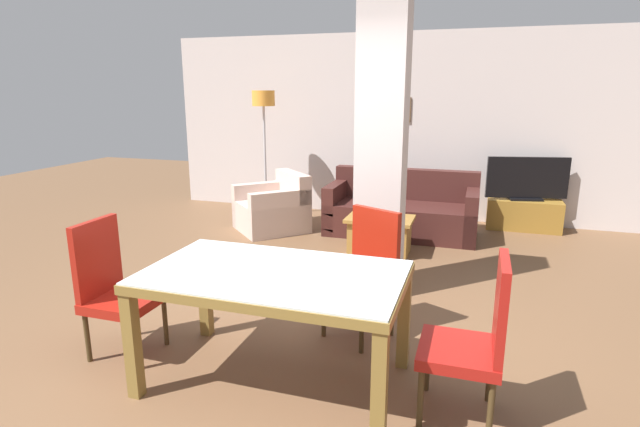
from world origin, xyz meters
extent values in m
plane|color=brown|center=(0.00, 0.00, 0.00)|extent=(18.00, 18.00, 0.00)
cube|color=beige|center=(0.00, 4.76, 1.35)|extent=(7.20, 0.06, 2.70)
cube|color=brown|center=(-0.03, 4.72, 1.60)|extent=(0.44, 0.02, 0.36)
cube|color=#8C598C|center=(-0.03, 4.71, 1.60)|extent=(0.40, 0.01, 0.32)
cube|color=beige|center=(0.34, 1.74, 1.35)|extent=(0.43, 0.36, 2.70)
cube|color=olive|center=(0.00, -0.45, 0.73)|extent=(1.65, 0.06, 0.06)
cube|color=olive|center=(0.00, 0.45, 0.73)|extent=(1.65, 0.06, 0.06)
cube|color=olive|center=(-0.80, 0.00, 0.73)|extent=(0.06, 0.85, 0.06)
cube|color=olive|center=(0.80, 0.00, 0.73)|extent=(0.06, 0.85, 0.06)
cube|color=silver|center=(0.00, 0.00, 0.77)|extent=(1.63, 0.95, 0.01)
cube|color=olive|center=(-0.78, -0.43, 0.35)|extent=(0.08, 0.08, 0.70)
cube|color=olive|center=(0.78, -0.43, 0.35)|extent=(0.08, 0.08, 0.70)
cube|color=olive|center=(-0.78, 0.43, 0.35)|extent=(0.08, 0.08, 0.70)
cube|color=olive|center=(0.78, 0.43, 0.35)|extent=(0.08, 0.08, 0.70)
cube|color=maroon|center=(0.37, 0.77, 0.41)|extent=(0.61, 0.61, 0.07)
cube|color=maroon|center=(0.46, 0.96, 0.72)|extent=(0.42, 0.23, 0.55)
cylinder|color=#42311A|center=(0.46, 0.52, 0.19)|extent=(0.04, 0.04, 0.37)
cylinder|color=#42311A|center=(0.12, 0.68, 0.19)|extent=(0.04, 0.04, 0.37)
cylinder|color=#42311A|center=(0.62, 0.86, 0.19)|extent=(0.04, 0.04, 0.37)
cylinder|color=#42311A|center=(0.28, 1.03, 0.19)|extent=(0.04, 0.04, 0.37)
cube|color=maroon|center=(-1.17, 0.00, 0.41)|extent=(0.46, 0.46, 0.07)
cube|color=maroon|center=(-1.38, 0.00, 0.72)|extent=(0.05, 0.44, 0.55)
cylinder|color=#42311A|center=(-0.98, 0.19, 0.19)|extent=(0.04, 0.04, 0.37)
cylinder|color=#42311A|center=(-0.98, -0.19, 0.19)|extent=(0.04, 0.04, 0.37)
cylinder|color=#42311A|center=(-1.36, 0.19, 0.19)|extent=(0.04, 0.04, 0.37)
cylinder|color=#42311A|center=(-1.36, -0.19, 0.19)|extent=(0.04, 0.04, 0.37)
cube|color=maroon|center=(1.16, 0.00, 0.41)|extent=(0.46, 0.46, 0.07)
cube|color=maroon|center=(1.36, 0.00, 0.72)|extent=(0.05, 0.44, 0.55)
cylinder|color=#42311A|center=(0.97, -0.19, 0.19)|extent=(0.04, 0.04, 0.37)
cylinder|color=#42311A|center=(0.97, 0.19, 0.19)|extent=(0.04, 0.04, 0.37)
cylinder|color=#42311A|center=(1.35, -0.19, 0.19)|extent=(0.04, 0.04, 0.37)
cylinder|color=#42311A|center=(1.35, 0.19, 0.19)|extent=(0.04, 0.04, 0.37)
cube|color=#3F1D19|center=(0.25, 3.72, 0.21)|extent=(1.96, 0.86, 0.42)
cube|color=#3F1D19|center=(0.25, 4.06, 0.63)|extent=(1.96, 0.18, 0.42)
cube|color=#3F1D19|center=(1.15, 3.72, 0.32)|extent=(0.16, 0.86, 0.65)
cube|color=#3F1D19|center=(-0.65, 3.72, 0.32)|extent=(0.16, 0.86, 0.65)
cube|color=beige|center=(-1.48, 3.37, 0.20)|extent=(1.18, 1.18, 0.40)
cube|color=beige|center=(-1.24, 3.61, 0.59)|extent=(0.71, 0.71, 0.38)
cube|color=beige|center=(-1.24, 3.13, 0.30)|extent=(0.70, 0.70, 0.61)
cube|color=beige|center=(-1.72, 3.61, 0.30)|extent=(0.70, 0.70, 0.61)
cube|color=olive|center=(0.13, 2.85, 0.42)|extent=(0.77, 0.52, 0.04)
cube|color=olive|center=(0.13, 2.85, 0.20)|extent=(0.69, 0.44, 0.40)
cylinder|color=#4C2D14|center=(-0.01, 2.97, 0.54)|extent=(0.07, 0.07, 0.20)
cylinder|color=#4C2D14|center=(-0.01, 2.97, 0.67)|extent=(0.03, 0.03, 0.07)
cylinder|color=#B7B7BC|center=(-0.01, 2.97, 0.71)|extent=(0.03, 0.03, 0.01)
cube|color=olive|center=(1.83, 4.48, 0.21)|extent=(0.97, 0.40, 0.42)
cube|color=black|center=(1.83, 4.48, 0.43)|extent=(0.47, 0.29, 0.03)
cube|color=black|center=(1.83, 4.48, 0.73)|extent=(1.07, 0.28, 0.56)
cylinder|color=#B7B7BC|center=(-1.87, 4.08, 0.01)|extent=(0.30, 0.30, 0.02)
cylinder|color=#B7B7BC|center=(-1.87, 4.08, 0.84)|extent=(0.04, 0.04, 1.64)
cylinder|color=#F29E38|center=(-1.87, 4.08, 1.77)|extent=(0.33, 0.33, 0.22)
camera|label=1|loc=(1.19, -2.74, 1.89)|focal=28.00mm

